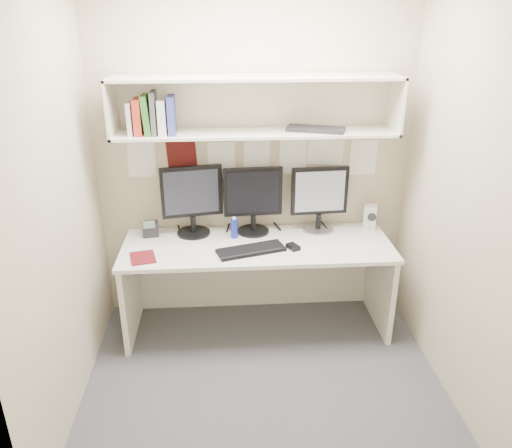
{
  "coord_description": "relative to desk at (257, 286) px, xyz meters",
  "views": [
    {
      "loc": [
        -0.24,
        -2.7,
        2.32
      ],
      "look_at": [
        -0.03,
        0.35,
        1.02
      ],
      "focal_mm": 35.0,
      "sensor_mm": 36.0,
      "label": 1
    }
  ],
  "objects": [
    {
      "name": "keyboard",
      "position": [
        -0.05,
        -0.13,
        0.38
      ],
      "size": [
        0.52,
        0.31,
        0.02
      ],
      "primitive_type": "cube",
      "rotation": [
        0.0,
        0.0,
        0.29
      ],
      "color": "black",
      "rests_on": "desk"
    },
    {
      "name": "desk_phone",
      "position": [
        -0.81,
        0.2,
        0.42
      ],
      "size": [
        0.13,
        0.12,
        0.14
      ],
      "rotation": [
        0.0,
        0.0,
        0.15
      ],
      "color": "black",
      "rests_on": "desk"
    },
    {
      "name": "overhead_hutch",
      "position": [
        0.0,
        0.21,
        1.35
      ],
      "size": [
        2.0,
        0.38,
        0.4
      ],
      "color": "silver",
      "rests_on": "wall_back"
    },
    {
      "name": "wall_right",
      "position": [
        1.2,
        -0.65,
        0.93
      ],
      "size": [
        0.02,
        2.0,
        2.6
      ],
      "primitive_type": "cube",
      "color": "#B7A88C",
      "rests_on": "ground"
    },
    {
      "name": "monitor_right",
      "position": [
        0.5,
        0.22,
        0.64
      ],
      "size": [
        0.44,
        0.24,
        0.51
      ],
      "rotation": [
        0.0,
        0.0,
        0.07
      ],
      "color": "#A5A5AA",
      "rests_on": "desk"
    },
    {
      "name": "blue_bottle",
      "position": [
        -0.17,
        0.12,
        0.44
      ],
      "size": [
        0.05,
        0.05,
        0.17
      ],
      "color": "navy",
      "rests_on": "desk"
    },
    {
      "name": "hutch_tray",
      "position": [
        0.42,
        0.13,
        1.19
      ],
      "size": [
        0.43,
        0.28,
        0.03
      ],
      "primitive_type": "cube",
      "rotation": [
        0.0,
        0.0,
        -0.34
      ],
      "color": "black",
      "rests_on": "overhead_hutch"
    },
    {
      "name": "speaker",
      "position": [
        0.91,
        0.22,
        0.46
      ],
      "size": [
        0.12,
        0.12,
        0.19
      ],
      "rotation": [
        0.0,
        0.0,
        -0.3
      ],
      "color": "beige",
      "rests_on": "desk"
    },
    {
      "name": "maroon_notebook",
      "position": [
        -0.82,
        -0.19,
        0.37
      ],
      "size": [
        0.21,
        0.24,
        0.01
      ],
      "primitive_type": "cube",
      "rotation": [
        0.0,
        0.0,
        0.24
      ],
      "color": "#5D1015",
      "rests_on": "desk"
    },
    {
      "name": "wall_left",
      "position": [
        -1.2,
        -0.65,
        0.93
      ],
      "size": [
        0.02,
        2.0,
        2.6
      ],
      "primitive_type": "cube",
      "color": "#B7A88C",
      "rests_on": "ground"
    },
    {
      "name": "wall_front",
      "position": [
        0.0,
        -1.65,
        0.93
      ],
      "size": [
        2.4,
        0.02,
        2.6
      ],
      "primitive_type": "cube",
      "color": "#B7A88C",
      "rests_on": "ground"
    },
    {
      "name": "pinned_papers",
      "position": [
        0.0,
        0.34,
        0.88
      ],
      "size": [
        1.92,
        0.01,
        0.48
      ],
      "primitive_type": null,
      "color": "white",
      "rests_on": "wall_back"
    },
    {
      "name": "monitor_center",
      "position": [
        -0.02,
        0.22,
        0.64
      ],
      "size": [
        0.45,
        0.25,
        0.52
      ],
      "rotation": [
        0.0,
        0.0,
        0.06
      ],
      "color": "black",
      "rests_on": "desk"
    },
    {
      "name": "wall_back",
      "position": [
        0.0,
        0.35,
        0.93
      ],
      "size": [
        2.4,
        0.02,
        2.6
      ],
      "primitive_type": "cube",
      "color": "#B7A88C",
      "rests_on": "ground"
    },
    {
      "name": "book_stack",
      "position": [
        -0.71,
        0.11,
        1.3
      ],
      "size": [
        0.32,
        0.18,
        0.29
      ],
      "color": "#B8B8B1",
      "rests_on": "overhead_hutch"
    },
    {
      "name": "mouse",
      "position": [
        0.25,
        -0.11,
        0.38
      ],
      "size": [
        0.1,
        0.12,
        0.03
      ],
      "primitive_type": "cube",
      "rotation": [
        0.0,
        0.0,
        0.48
      ],
      "color": "black",
      "rests_on": "desk"
    },
    {
      "name": "desk",
      "position": [
        0.0,
        0.0,
        0.0
      ],
      "size": [
        2.0,
        0.7,
        0.73
      ],
      "color": "silver",
      "rests_on": "floor"
    },
    {
      "name": "monitor_left",
      "position": [
        -0.48,
        0.22,
        0.65
      ],
      "size": [
        0.46,
        0.26,
        0.54
      ],
      "rotation": [
        0.0,
        0.0,
        0.18
      ],
      "color": "black",
      "rests_on": "desk"
    },
    {
      "name": "floor",
      "position": [
        0.0,
        -0.65,
        -0.37
      ],
      "size": [
        2.4,
        2.0,
        0.01
      ],
      "primitive_type": "cube",
      "color": "#434348",
      "rests_on": "ground"
    }
  ]
}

